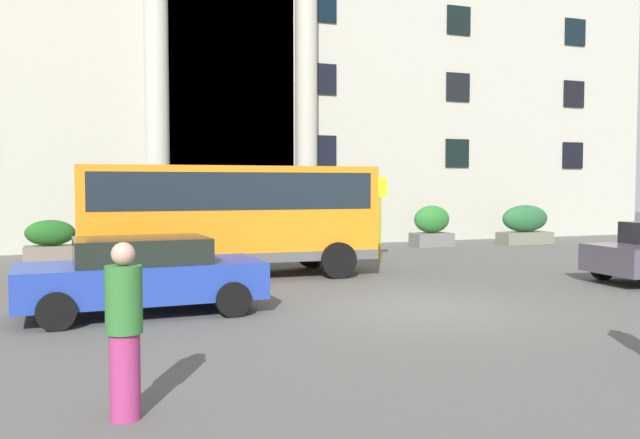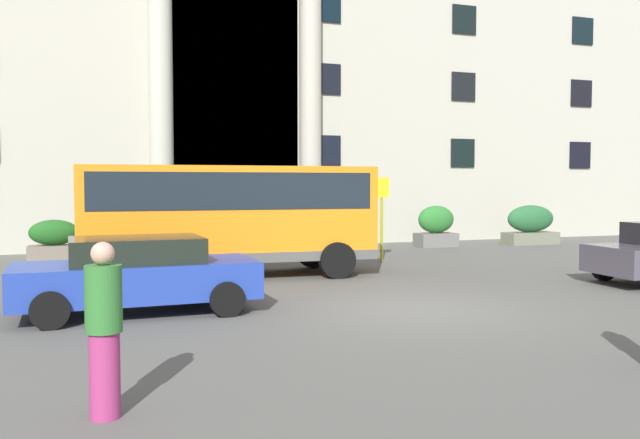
{
  "view_description": "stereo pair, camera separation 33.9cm",
  "coord_description": "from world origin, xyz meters",
  "px_view_note": "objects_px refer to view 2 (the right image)",
  "views": [
    {
      "loc": [
        -5.96,
        -10.73,
        2.32
      ],
      "look_at": [
        0.04,
        5.37,
        1.4
      ],
      "focal_mm": 36.99,
      "sensor_mm": 36.0,
      "label": 1
    },
    {
      "loc": [
        -5.64,
        -10.84,
        2.32
      ],
      "look_at": [
        0.04,
        5.37,
        1.4
      ],
      "focal_mm": 36.99,
      "sensor_mm": 36.0,
      "label": 2
    }
  ],
  "objects_px": {
    "orange_minibus": "(229,211)",
    "bus_stop_sign": "(382,209)",
    "hedge_planter_entrance_left": "(274,230)",
    "hedge_planter_east": "(530,225)",
    "parked_coupe_end": "(137,274)",
    "hedge_planter_west": "(436,227)",
    "motorcycle_near_kerb": "(145,275)",
    "hedge_planter_far_west": "(54,242)",
    "pedestrian_man_crossing": "(104,329)"
  },
  "relations": [
    {
      "from": "orange_minibus",
      "to": "bus_stop_sign",
      "type": "relative_size",
      "value": 2.86
    },
    {
      "from": "orange_minibus",
      "to": "hedge_planter_entrance_left",
      "type": "distance_m",
      "value": 6.07
    },
    {
      "from": "hedge_planter_east",
      "to": "parked_coupe_end",
      "type": "relative_size",
      "value": 0.5
    },
    {
      "from": "hedge_planter_west",
      "to": "motorcycle_near_kerb",
      "type": "bearing_deg",
      "value": -145.01
    },
    {
      "from": "orange_minibus",
      "to": "hedge_planter_west",
      "type": "bearing_deg",
      "value": 33.77
    },
    {
      "from": "bus_stop_sign",
      "to": "hedge_planter_far_west",
      "type": "bearing_deg",
      "value": 162.72
    },
    {
      "from": "hedge_planter_east",
      "to": "motorcycle_near_kerb",
      "type": "height_order",
      "value": "hedge_planter_east"
    },
    {
      "from": "hedge_planter_east",
      "to": "pedestrian_man_crossing",
      "type": "relative_size",
      "value": 1.21
    },
    {
      "from": "hedge_planter_far_west",
      "to": "hedge_planter_east",
      "type": "height_order",
      "value": "hedge_planter_east"
    },
    {
      "from": "bus_stop_sign",
      "to": "pedestrian_man_crossing",
      "type": "distance_m",
      "value": 13.95
    },
    {
      "from": "orange_minibus",
      "to": "hedge_planter_far_west",
      "type": "xyz_separation_m",
      "value": [
        -4.33,
        4.6,
        -1.03
      ]
    },
    {
      "from": "hedge_planter_east",
      "to": "hedge_planter_west",
      "type": "xyz_separation_m",
      "value": [
        -3.95,
        0.34,
        0.0
      ]
    },
    {
      "from": "parked_coupe_end",
      "to": "motorcycle_near_kerb",
      "type": "distance_m",
      "value": 1.73
    },
    {
      "from": "parked_coupe_end",
      "to": "pedestrian_man_crossing",
      "type": "distance_m",
      "value": 5.46
    },
    {
      "from": "hedge_planter_entrance_left",
      "to": "motorcycle_near_kerb",
      "type": "bearing_deg",
      "value": -121.91
    },
    {
      "from": "pedestrian_man_crossing",
      "to": "parked_coupe_end",
      "type": "bearing_deg",
      "value": 93.71
    },
    {
      "from": "bus_stop_sign",
      "to": "hedge_planter_east",
      "type": "xyz_separation_m",
      "value": [
        7.84,
        3.3,
        -0.84
      ]
    },
    {
      "from": "parked_coupe_end",
      "to": "motorcycle_near_kerb",
      "type": "bearing_deg",
      "value": 79.43
    },
    {
      "from": "orange_minibus",
      "to": "hedge_planter_far_west",
      "type": "height_order",
      "value": "orange_minibus"
    },
    {
      "from": "bus_stop_sign",
      "to": "hedge_planter_entrance_left",
      "type": "distance_m",
      "value": 4.46
    },
    {
      "from": "hedge_planter_west",
      "to": "parked_coupe_end",
      "type": "height_order",
      "value": "hedge_planter_west"
    },
    {
      "from": "orange_minibus",
      "to": "pedestrian_man_crossing",
      "type": "xyz_separation_m",
      "value": [
        -3.2,
        -9.57,
        -0.76
      ]
    },
    {
      "from": "orange_minibus",
      "to": "hedge_planter_entrance_left",
      "type": "xyz_separation_m",
      "value": [
        2.62,
        5.4,
        -0.89
      ]
    },
    {
      "from": "hedge_planter_west",
      "to": "pedestrian_man_crossing",
      "type": "distance_m",
      "value": 19.18
    },
    {
      "from": "orange_minibus",
      "to": "hedge_planter_entrance_left",
      "type": "relative_size",
      "value": 4.08
    },
    {
      "from": "bus_stop_sign",
      "to": "hedge_planter_east",
      "type": "bearing_deg",
      "value": 22.81
    },
    {
      "from": "bus_stop_sign",
      "to": "pedestrian_man_crossing",
      "type": "relative_size",
      "value": 1.44
    },
    {
      "from": "parked_coupe_end",
      "to": "motorcycle_near_kerb",
      "type": "relative_size",
      "value": 2.12
    },
    {
      "from": "hedge_planter_entrance_left",
      "to": "motorcycle_near_kerb",
      "type": "xyz_separation_m",
      "value": [
        -4.89,
        -7.86,
        -0.3
      ]
    },
    {
      "from": "hedge_planter_east",
      "to": "motorcycle_near_kerb",
      "type": "distance_m",
      "value": 16.84
    },
    {
      "from": "orange_minibus",
      "to": "parked_coupe_end",
      "type": "bearing_deg",
      "value": -118.63
    },
    {
      "from": "motorcycle_near_kerb",
      "to": "hedge_planter_west",
      "type": "bearing_deg",
      "value": 45.07
    },
    {
      "from": "bus_stop_sign",
      "to": "hedge_planter_far_west",
      "type": "height_order",
      "value": "bus_stop_sign"
    },
    {
      "from": "hedge_planter_east",
      "to": "orange_minibus",
      "type": "bearing_deg",
      "value": -158.7
    },
    {
      "from": "hedge_planter_entrance_left",
      "to": "parked_coupe_end",
      "type": "xyz_separation_m",
      "value": [
        -5.15,
        -9.55,
        -0.05
      ]
    },
    {
      "from": "bus_stop_sign",
      "to": "hedge_planter_west",
      "type": "xyz_separation_m",
      "value": [
        3.89,
        3.64,
        -0.83
      ]
    },
    {
      "from": "hedge_planter_far_west",
      "to": "pedestrian_man_crossing",
      "type": "height_order",
      "value": "pedestrian_man_crossing"
    },
    {
      "from": "hedge_planter_east",
      "to": "hedge_planter_west",
      "type": "height_order",
      "value": "hedge_planter_west"
    },
    {
      "from": "bus_stop_sign",
      "to": "parked_coupe_end",
      "type": "bearing_deg",
      "value": -142.07
    },
    {
      "from": "bus_stop_sign",
      "to": "parked_coupe_end",
      "type": "distance_m",
      "value": 9.57
    },
    {
      "from": "hedge_planter_west",
      "to": "bus_stop_sign",
      "type": "bearing_deg",
      "value": -136.91
    },
    {
      "from": "pedestrian_man_crossing",
      "to": "hedge_planter_west",
      "type": "bearing_deg",
      "value": 61.73
    },
    {
      "from": "motorcycle_near_kerb",
      "to": "pedestrian_man_crossing",
      "type": "distance_m",
      "value": 7.18
    },
    {
      "from": "hedge_planter_east",
      "to": "hedge_planter_far_west",
      "type": "bearing_deg",
      "value": -178.67
    },
    {
      "from": "hedge_planter_far_west",
      "to": "hedge_planter_entrance_left",
      "type": "bearing_deg",
      "value": 6.53
    },
    {
      "from": "orange_minibus",
      "to": "hedge_planter_east",
      "type": "distance_m",
      "value": 13.79
    },
    {
      "from": "bus_stop_sign",
      "to": "hedge_planter_west",
      "type": "bearing_deg",
      "value": 43.09
    },
    {
      "from": "hedge_planter_east",
      "to": "pedestrian_man_crossing",
      "type": "distance_m",
      "value": 21.65
    },
    {
      "from": "hedge_planter_entrance_left",
      "to": "pedestrian_man_crossing",
      "type": "distance_m",
      "value": 16.06
    },
    {
      "from": "bus_stop_sign",
      "to": "hedge_planter_west",
      "type": "distance_m",
      "value": 5.39
    }
  ]
}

